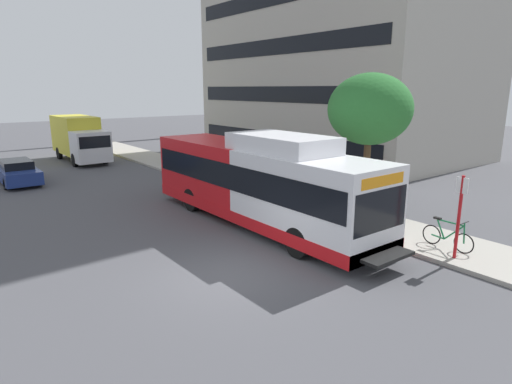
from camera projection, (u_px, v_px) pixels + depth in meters
name	position (u px, v px, depth m)	size (l,w,h in m)	color
ground_plane	(125.00, 213.00, 18.53)	(120.00, 120.00, 0.00)	#4C4C51
sidewalk_curb	(278.00, 196.00, 21.13)	(3.00, 56.00, 0.14)	#A8A399
transit_bus	(258.00, 182.00, 16.67)	(2.58, 12.25, 3.65)	white
bus_stop_sign_pole	(459.00, 211.00, 12.93)	(0.10, 0.36, 2.60)	red
bicycle_parked	(448.00, 236.00, 13.96)	(0.52, 1.76, 1.02)	black
street_tree_near_stop	(370.00, 110.00, 17.01)	(3.33, 3.33, 5.72)	#4C3823
parked_car_far_lane	(17.00, 172.00, 24.19)	(1.80, 4.50, 1.33)	navy
box_truck_background	(79.00, 138.00, 31.46)	(2.32, 7.01, 3.25)	silver
lattice_comm_tower	(212.00, 36.00, 47.52)	(1.10, 1.10, 32.49)	#B7B7BC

